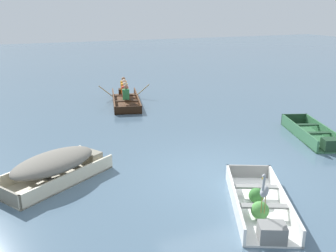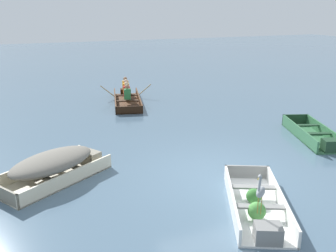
# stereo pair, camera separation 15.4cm
# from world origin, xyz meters

# --- Properties ---
(ground_plane) EXTENTS (80.00, 80.00, 0.00)m
(ground_plane) POSITION_xyz_m (0.00, 0.00, 0.00)
(ground_plane) COLOR slate
(dinghy_white_foreground) EXTENTS (2.15, 2.96, 0.39)m
(dinghy_white_foreground) POSITION_xyz_m (-0.16, -1.87, 0.14)
(dinghy_white_foreground) COLOR white
(dinghy_white_foreground) RESTS_ON ground
(skiff_green_near_moored) EXTENTS (1.80, 2.99, 0.38)m
(skiff_green_near_moored) POSITION_xyz_m (4.10, 1.14, 0.14)
(skiff_green_near_moored) COLOR #387047
(skiff_green_near_moored) RESTS_ON ground
(skiff_cream_mid_moored) EXTENTS (2.94, 2.45, 0.66)m
(skiff_cream_mid_moored) POSITION_xyz_m (-3.76, 1.26, 0.38)
(skiff_cream_mid_moored) COLOR beige
(skiff_cream_mid_moored) RESTS_ON ground
(rowboat_dark_varnish_with_crew) EXTENTS (2.30, 3.73, 0.89)m
(rowboat_dark_varnish_with_crew) POSITION_xyz_m (0.08, 8.14, 0.21)
(rowboat_dark_varnish_with_crew) COLOR #4C2D19
(rowboat_dark_varnish_with_crew) RESTS_ON ground
(heron_on_dinghy) EXTENTS (0.40, 0.35, 0.84)m
(heron_on_dinghy) POSITION_xyz_m (-0.58, -2.51, 0.86)
(heron_on_dinghy) COLOR olive
(heron_on_dinghy) RESTS_ON dinghy_white_foreground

